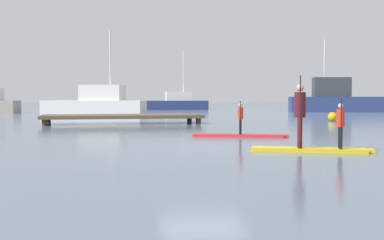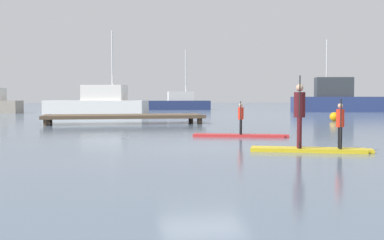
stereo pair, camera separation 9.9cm
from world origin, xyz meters
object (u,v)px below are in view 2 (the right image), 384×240
object	(u,v)px
paddleboard_near	(240,135)
fishing_boat_white_large	(98,104)
paddler_child_solo	(241,117)
trawler_grey_distant	(338,100)
paddler_adult	(299,111)
paddleboard_far	(311,150)
mooring_buoy_near	(334,117)
paddler_child_front	(340,123)
motor_boat_small_navy	(179,103)

from	to	relation	value
paddleboard_near	fishing_boat_white_large	size ratio (longest dim) A/B	0.40
paddler_child_solo	trawler_grey_distant	bearing A→B (deg)	56.41
paddleboard_near	paddler_adult	size ratio (longest dim) A/B	1.79
paddleboard_far	mooring_buoy_near	size ratio (longest dim) A/B	5.79
paddleboard_far	trawler_grey_distant	xyz separation A→B (m)	(18.29, 33.31, 1.15)
paddleboard_far	fishing_boat_white_large	bearing A→B (deg)	99.85
paddler_child_front	trawler_grey_distant	xyz separation A→B (m)	(17.59, 33.61, 0.42)
paddler_adult	fishing_boat_white_large	size ratio (longest dim) A/B	0.22
paddler_adult	mooring_buoy_near	xyz separation A→B (m)	(9.11, 15.68, -0.82)
paddler_adult	paddleboard_far	bearing A→B (deg)	-21.18
paddler_adult	motor_boat_small_navy	bearing A→B (deg)	84.23
fishing_boat_white_large	motor_boat_small_navy	bearing A→B (deg)	57.83
paddleboard_near	paddleboard_far	xyz separation A→B (m)	(0.38, -5.22, -0.00)
paddleboard_far	trawler_grey_distant	distance (m)	38.02
paddler_child_solo	mooring_buoy_near	xyz separation A→B (m)	(9.20, 10.58, -0.47)
paddleboard_near	fishing_boat_white_large	distance (m)	25.33
paddler_child_solo	fishing_boat_white_large	size ratio (longest dim) A/B	0.14
paddleboard_near	mooring_buoy_near	world-z (taller)	mooring_buoy_near
paddler_child_solo	motor_boat_small_navy	bearing A→B (deg)	83.36
paddler_child_front	paddler_child_solo	bearing A→B (deg)	101.02
paddleboard_near	fishing_boat_white_large	bearing A→B (deg)	101.03
trawler_grey_distant	paddleboard_far	bearing A→B (deg)	-118.77
mooring_buoy_near	motor_boat_small_navy	bearing A→B (deg)	98.82
fishing_boat_white_large	trawler_grey_distant	distance (m)	23.74
paddleboard_far	fishing_boat_white_large	distance (m)	30.53
trawler_grey_distant	motor_boat_small_navy	bearing A→B (deg)	139.79
paddleboard_far	mooring_buoy_near	bearing A→B (deg)	60.77
paddler_child_front	motor_boat_small_navy	xyz separation A→B (m)	(3.57, 45.46, 0.01)
paddler_child_front	paddleboard_far	bearing A→B (deg)	156.85
motor_boat_small_navy	paddler_adult	bearing A→B (deg)	-95.77
mooring_buoy_near	paddleboard_near	bearing A→B (deg)	-131.09
paddler_child_solo	fishing_boat_white_large	world-z (taller)	fishing_boat_white_large
paddleboard_near	paddler_child_front	bearing A→B (deg)	-78.95
paddler_child_front	fishing_boat_white_large	bearing A→B (deg)	101.03
paddler_child_solo	mooring_buoy_near	bearing A→B (deg)	48.96
paddleboard_near	trawler_grey_distant	bearing A→B (deg)	56.39
fishing_boat_white_large	trawler_grey_distant	world-z (taller)	trawler_grey_distant
fishing_boat_white_large	paddleboard_far	bearing A→B (deg)	-80.15
paddler_child_front	mooring_buoy_near	world-z (taller)	paddler_child_front
paddleboard_far	fishing_boat_white_large	size ratio (longest dim) A/B	0.36
mooring_buoy_near	fishing_boat_white_large	bearing A→B (deg)	134.53
fishing_boat_white_large	paddler_child_solo	bearing A→B (deg)	-78.97
paddler_adult	trawler_grey_distant	bearing A→B (deg)	60.78
motor_boat_small_navy	mooring_buoy_near	world-z (taller)	motor_boat_small_navy
paddler_child_front	trawler_grey_distant	bearing A→B (deg)	62.37
paddler_child_front	mooring_buoy_near	bearing A→B (deg)	63.18
fishing_boat_white_large	trawler_grey_distant	size ratio (longest dim) A/B	0.91
paddleboard_far	paddler_child_front	distance (m)	1.06
motor_boat_small_navy	trawler_grey_distant	xyz separation A→B (m)	(14.02, -11.85, 0.41)
paddler_adult	mooring_buoy_near	distance (m)	18.15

